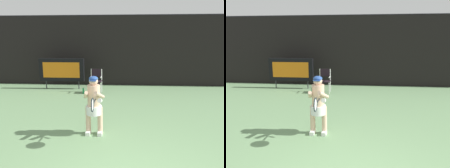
{
  "view_description": "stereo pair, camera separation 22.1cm",
  "coord_description": "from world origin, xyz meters",
  "views": [
    {
      "loc": [
        -0.18,
        -2.31,
        2.32
      ],
      "look_at": [
        -0.56,
        3.7,
        1.05
      ],
      "focal_mm": 32.6,
      "sensor_mm": 36.0,
      "label": 1
    },
    {
      "loc": [
        0.04,
        -2.29,
        2.32
      ],
      "look_at": [
        -0.56,
        3.7,
        1.05
      ],
      "focal_mm": 32.6,
      "sensor_mm": 36.0,
      "label": 2
    }
  ],
  "objects": [
    {
      "name": "tennis_racket",
      "position": [
        -0.87,
        1.87,
        0.97
      ],
      "size": [
        0.03,
        0.6,
        0.31
      ],
      "rotation": [
        0.0,
        0.0,
        -0.07
      ],
      "color": "black"
    },
    {
      "name": "tennis_player",
      "position": [
        -0.94,
        2.48,
        0.82
      ],
      "size": [
        0.54,
        0.62,
        1.49
      ],
      "color": "white",
      "rests_on": "ground"
    },
    {
      "name": "water_bottle",
      "position": [
        -2.04,
        6.5,
        0.12
      ],
      "size": [
        0.07,
        0.07,
        0.27
      ],
      "color": "#1A8844",
      "rests_on": "ground"
    },
    {
      "name": "umpire_chair",
      "position": [
        -1.48,
        6.72,
        0.62
      ],
      "size": [
        0.52,
        0.44,
        1.08
      ],
      "color": "white",
      "rests_on": "ground"
    },
    {
      "name": "backdrop_screen",
      "position": [
        0.0,
        8.5,
        1.81
      ],
      "size": [
        18.0,
        0.12,
        3.66
      ],
      "color": "black",
      "rests_on": "ground"
    },
    {
      "name": "scoreboard",
      "position": [
        -3.27,
        7.4,
        0.95
      ],
      "size": [
        2.2,
        0.21,
        1.5
      ],
      "color": "black",
      "rests_on": "ground"
    }
  ]
}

